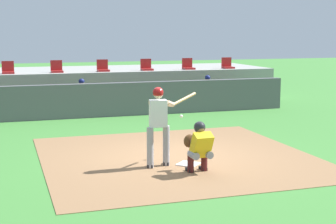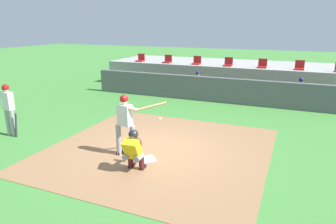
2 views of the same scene
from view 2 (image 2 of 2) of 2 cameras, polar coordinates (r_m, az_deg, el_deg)
ground_plane at (r=9.33m, az=-1.69°, el=-7.01°), size 80.00×80.00×0.00m
dirt_infield at (r=9.33m, az=-1.69°, el=-6.98°), size 6.40×6.40×0.01m
home_plate at (r=8.67m, az=-3.93°, el=-8.77°), size 0.62×0.62×0.02m
batter_at_plate at (r=8.65m, az=-7.87°, el=-1.73°), size 1.36×0.68×1.80m
catcher_crouched at (r=7.87m, az=-6.43°, el=-6.83°), size 0.49×1.80×1.13m
on_deck_batter at (r=11.44m, az=-27.73°, el=0.87°), size 0.58×0.23×1.79m
dugout_wall at (r=15.05m, az=8.69°, el=4.18°), size 13.00×0.30×1.20m
dugout_bench at (r=16.08m, az=9.54°, el=3.54°), size 11.80×0.44×0.45m
dugout_player_0 at (r=16.15m, az=5.45°, el=5.37°), size 0.49×0.70×1.30m
dugout_player_1 at (r=15.43m, az=23.49°, el=3.60°), size 0.49×0.70×1.30m
stands_platform at (r=19.26m, az=12.04°, el=6.91°), size 15.00×4.40×1.40m
stadium_seat_0 at (r=19.58m, az=-5.16°, el=9.81°), size 0.46×0.46×0.48m
stadium_seat_1 at (r=18.78m, az=-0.08°, el=9.61°), size 0.46×0.46×0.48m
stadium_seat_2 at (r=18.14m, az=5.40°, el=9.31°), size 0.46×0.46×0.48m
stadium_seat_3 at (r=17.67m, az=11.21°, el=8.89°), size 0.46×0.46×0.48m
stadium_seat_4 at (r=17.39m, az=17.26°, el=8.37°), size 0.46×0.46×0.48m
stadium_seat_5 at (r=17.30m, az=23.41°, el=7.74°), size 0.46×0.46×0.48m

